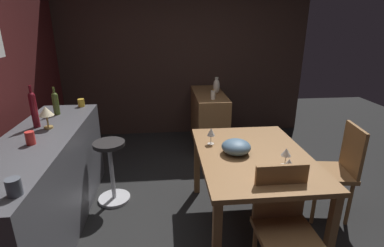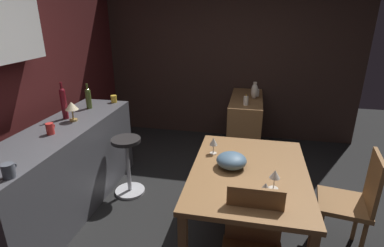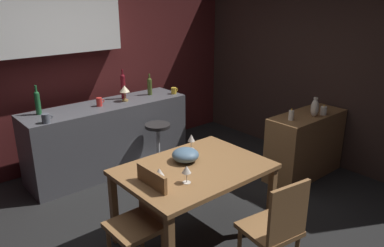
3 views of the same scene
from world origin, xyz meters
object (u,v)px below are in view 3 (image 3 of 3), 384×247
object	(u,v)px
fruit_bowl	(185,155)
chair_by_doorway	(276,228)
wine_bottle_ruby	(123,85)
wine_glass_left	(159,173)
dining_table	(194,175)
vase_ceramic_ivory	(315,108)
cup_red	(99,102)
wine_glass_center	(191,138)
pillar_candle_tall	(324,111)
bar_stool	(158,147)
chair_near_window	(142,218)
cup_slate	(46,118)
wine_bottle_green	(37,101)
wine_glass_right	(187,170)
counter_lamp	(125,90)
pillar_candle_short	(291,115)
wine_bottle_olive	(150,85)
cup_mustard	(174,91)
sideboard_cabinet	(305,145)

from	to	relation	value
fruit_bowl	chair_by_doorway	bearing A→B (deg)	-86.19
wine_bottle_ruby	wine_glass_left	bearing A→B (deg)	-113.63
dining_table	wine_bottle_ruby	xyz separation A→B (m)	(0.44, 1.94, 0.42)
vase_ceramic_ivory	dining_table	bearing A→B (deg)	179.76
fruit_bowl	cup_red	xyz separation A→B (m)	(0.00, 1.67, 0.15)
wine_glass_center	pillar_candle_tall	world-z (taller)	pillar_candle_tall
wine_glass_left	wine_glass_center	xyz separation A→B (m)	(0.71, 0.44, -0.02)
chair_by_doorway	bar_stool	world-z (taller)	chair_by_doorway
chair_near_window	wine_glass_left	size ratio (longest dim) A/B	5.12
cup_slate	pillar_candle_tall	world-z (taller)	cup_slate
wine_bottle_green	chair_by_doorway	bearing A→B (deg)	-75.00
wine_glass_right	cup_red	bearing A→B (deg)	82.54
wine_glass_right	cup_red	xyz separation A→B (m)	(0.26, 2.01, 0.10)
wine_glass_right	counter_lamp	distance (m)	2.10
pillar_candle_tall	vase_ceramic_ivory	world-z (taller)	vase_ceramic_ivory
wine_glass_left	cup_slate	size ratio (longest dim) A/B	1.46
chair_near_window	pillar_candle_short	size ratio (longest dim) A/B	6.26
wine_bottle_ruby	cup_red	world-z (taller)	wine_bottle_ruby
wine_glass_center	counter_lamp	xyz separation A→B (m)	(0.13, 1.48, 0.20)
wine_bottle_olive	cup_red	xyz separation A→B (m)	(-0.79, -0.06, -0.08)
chair_near_window	fruit_bowl	size ratio (longest dim) A/B	3.51
cup_slate	wine_bottle_green	bearing A→B (deg)	82.09
wine_glass_right	wine_bottle_ruby	bearing A→B (deg)	72.34
wine_glass_center	cup_mustard	xyz separation A→B (m)	(0.85, 1.37, 0.09)
wine_glass_left	cup_red	size ratio (longest dim) A/B	1.63
pillar_candle_short	pillar_candle_tall	bearing A→B (deg)	-15.81
chair_by_doorway	cup_slate	bearing A→B (deg)	108.12
chair_near_window	pillar_candle_short	xyz separation A→B (m)	(2.19, 0.14, 0.39)
wine_bottle_olive	cup_red	distance (m)	0.80
dining_table	bar_stool	world-z (taller)	dining_table
wine_glass_center	chair_near_window	bearing A→B (deg)	-155.89
chair_near_window	bar_stool	distance (m)	1.80
bar_stool	wine_bottle_ruby	bearing A→B (deg)	99.58
sideboard_cabinet	wine_glass_left	bearing A→B (deg)	-175.21
chair_by_doorway	wine_glass_right	xyz separation A→B (m)	(-0.33, 0.68, 0.35)
sideboard_cabinet	wine_bottle_ruby	xyz separation A→B (m)	(-1.50, 1.85, 0.67)
wine_bottle_olive	vase_ceramic_ivory	bearing A→B (deg)	-60.19
counter_lamp	cup_mustard	bearing A→B (deg)	-9.04
counter_lamp	fruit_bowl	bearing A→B (deg)	-102.19
chair_near_window	vase_ceramic_ivory	distance (m)	2.55
wine_glass_right	bar_stool	bearing A→B (deg)	62.72
wine_glass_right	wine_bottle_green	xyz separation A→B (m)	(-0.43, 2.15, 0.20)
cup_mustard	pillar_candle_tall	distance (m)	1.99
wine_bottle_olive	cup_mustard	distance (m)	0.34
dining_table	wine_glass_center	distance (m)	0.46
wine_bottle_olive	pillar_candle_tall	world-z (taller)	wine_bottle_olive
cup_mustard	vase_ceramic_ivory	distance (m)	1.89
wine_glass_left	fruit_bowl	size ratio (longest dim) A/B	0.69
wine_glass_left	fruit_bowl	xyz separation A→B (m)	(0.48, 0.26, -0.07)
chair_by_doorway	pillar_candle_short	xyz separation A→B (m)	(1.49, 0.96, 0.37)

